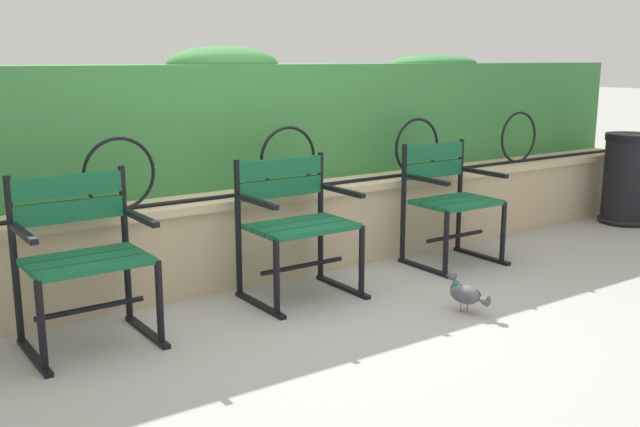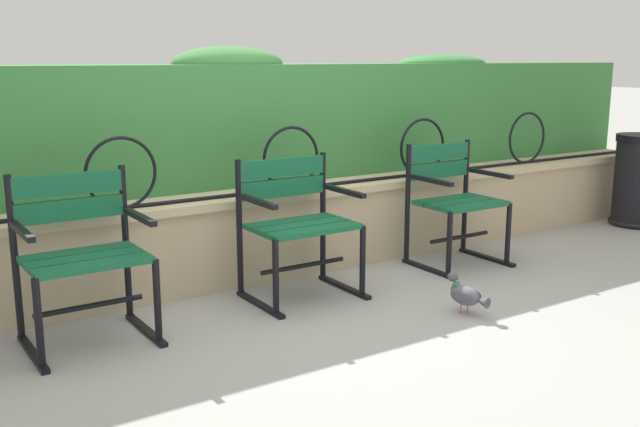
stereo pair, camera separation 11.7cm
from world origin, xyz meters
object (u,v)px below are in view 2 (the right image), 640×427
at_px(park_chair_centre, 296,221).
at_px(park_chair_right, 453,199).
at_px(trash_bin, 638,182).
at_px(pigeon_near_chairs, 466,295).
at_px(park_chair_left, 81,251).

xyz_separation_m(park_chair_centre, park_chair_right, (1.28, 0.00, -0.00)).
bearing_deg(trash_bin, park_chair_centre, 180.00).
bearing_deg(trash_bin, park_chair_right, 179.91).
xyz_separation_m(park_chair_right, pigeon_near_chairs, (-0.67, -0.82, -0.35)).
relative_size(park_chair_left, park_chair_centre, 1.03).
distance_m(park_chair_left, park_chair_centre, 1.28).
bearing_deg(trash_bin, pigeon_near_chairs, -163.82).
bearing_deg(park_chair_centre, pigeon_near_chairs, -53.19).
xyz_separation_m(pigeon_near_chairs, trash_bin, (2.81, 0.82, 0.26)).
bearing_deg(pigeon_near_chairs, park_chair_left, 157.23).
distance_m(park_chair_right, trash_bin, 2.15).
xyz_separation_m(park_chair_centre, trash_bin, (3.42, -0.00, -0.09)).
bearing_deg(park_chair_left, pigeon_near_chairs, -22.77).
bearing_deg(park_chair_centre, trash_bin, -0.00).
relative_size(park_chair_left, pigeon_near_chairs, 2.95).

